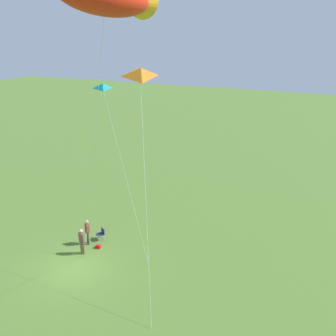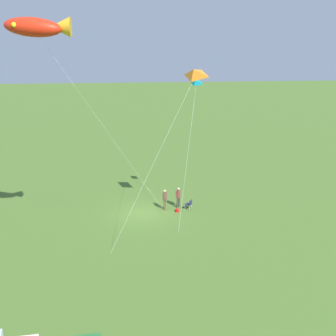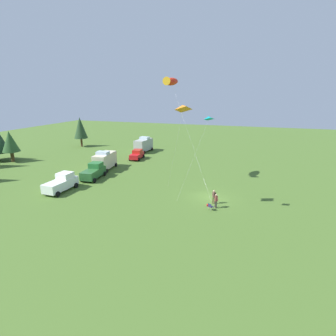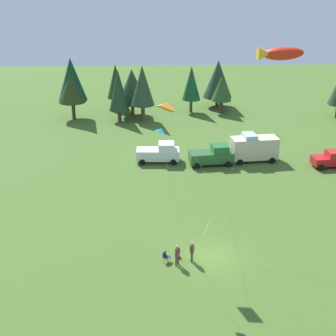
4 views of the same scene
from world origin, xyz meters
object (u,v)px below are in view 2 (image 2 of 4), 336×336
Objects in this scene: person_spectator at (178,196)px; kite_large_fish at (39,27)px; kite_delta_teal at (196,83)px; folding_chair at (189,204)px; backpack_on_grass at (177,210)px; person_kite_flyer at (165,198)px; kite_delta_orange at (193,74)px.

person_spectator is 0.11× the size of kite_large_fish.
folding_chair is at bearing -67.05° from kite_delta_teal.
backpack_on_grass is 0.02× the size of kite_large_fish.
folding_chair is (-2.02, 0.07, -0.53)m from person_kite_flyer.
person_spectator is 11.19m from kite_delta_orange.
folding_chair is at bearing -163.20° from person_spectator.
person_kite_flyer is at bearing -16.72° from kite_delta_teal.
backpack_on_grass is 0.03× the size of kite_delta_teal.
kite_delta_orange is (0.31, 3.58, 10.95)m from folding_chair.
folding_chair is 11.52m from kite_delta_orange.
kite_delta_teal is at bearing -178.98° from person_kite_flyer.
kite_large_fish is at bearing 41.38° from backpack_on_grass.
person_kite_flyer reaches higher than backpack_on_grass.
person_spectator reaches higher than backpack_on_grass.
folding_chair reaches higher than backpack_on_grass.
backpack_on_grass is 10.41m from kite_delta_teal.
folding_chair is 2.56× the size of backpack_on_grass.
kite_delta_orange is (-1.72, 3.65, 10.41)m from person_kite_flyer.
person_kite_flyer is 1.00× the size of person_spectator.
folding_chair is 0.07× the size of kite_delta_orange.
person_kite_flyer is at bearing -64.80° from kite_delta_orange.
kite_delta_orange is at bearing 116.87° from folding_chair.
person_kite_flyer is 0.15× the size of kite_delta_orange.
person_kite_flyer reaches higher than folding_chair.
kite_delta_teal is at bearing -100.86° from kite_delta_orange.
kite_delta_teal is at bearing -178.18° from person_spectator.
kite_delta_teal is at bearing -143.30° from kite_large_fish.
kite_delta_teal reaches higher than person_spectator.
kite_delta_orange reaches higher than person_spectator.
folding_chair is at bearing -164.20° from person_kite_flyer.
folding_chair is 9.97m from kite_delta_teal.
folding_chair is 0.05× the size of kite_large_fish.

